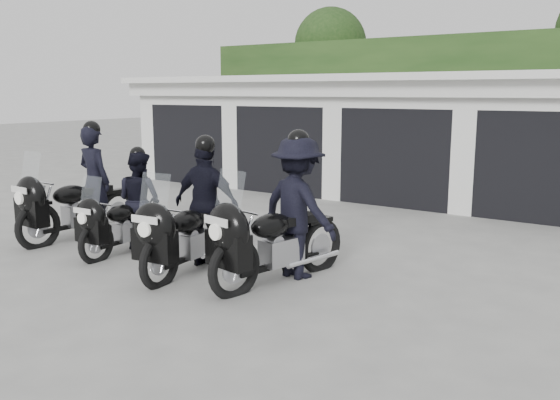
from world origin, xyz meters
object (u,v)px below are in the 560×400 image
Objects in this scene: police_bike_b at (132,206)px; police_bike_c at (199,212)px; police_bike_a at (79,191)px; police_bike_d at (288,215)px.

police_bike_c reaches higher than police_bike_b.
police_bike_d is (4.34, 0.11, 0.06)m from police_bike_a.
police_bike_b is at bearing 168.99° from police_bike_c.
police_bike_d is (2.93, 0.16, 0.17)m from police_bike_b.
police_bike_c is (3.00, -0.20, 0.01)m from police_bike_a.
police_bike_d reaches higher than police_bike_b.
police_bike_d is at bearing 7.57° from police_bike_c.
police_bike_b is 1.60m from police_bike_c.
police_bike_d is at bearing 0.78° from police_bike_b.
police_bike_c is (1.59, -0.15, 0.12)m from police_bike_b.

